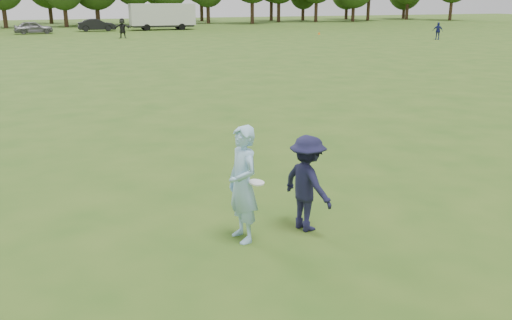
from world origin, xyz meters
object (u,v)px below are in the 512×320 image
at_px(car_f, 97,25).
at_px(cargo_trailer, 162,15).
at_px(player_far_b, 438,31).
at_px(thrower, 243,184).
at_px(defender, 307,183).
at_px(player_far_d, 122,28).
at_px(field_cone, 319,33).
at_px(car_e, 33,27).

height_order(car_f, cargo_trailer, cargo_trailer).
bearing_deg(player_far_b, thrower, -82.62).
height_order(thrower, player_far_b, thrower).
relative_size(defender, player_far_d, 0.89).
bearing_deg(field_cone, thrower, -118.08).
relative_size(thrower, car_f, 0.46).
xyz_separation_m(field_cone, cargo_trailer, (-14.66, 14.67, 1.63)).
distance_m(defender, car_f, 61.90).
xyz_separation_m(thrower, player_far_d, (4.00, 49.24, -0.03)).
xyz_separation_m(defender, car_f, (1.26, 61.89, -0.15)).
height_order(car_e, car_f, car_f).
height_order(player_far_d, cargo_trailer, cargo_trailer).
relative_size(player_far_b, player_far_d, 0.83).
distance_m(thrower, car_f, 61.96).
height_order(thrower, cargo_trailer, cargo_trailer).
bearing_deg(defender, thrower, 74.88).
bearing_deg(thrower, car_f, 169.31).
height_order(car_f, field_cone, car_f).
bearing_deg(player_far_b, car_f, -170.62).
height_order(thrower, field_cone, thrower).
distance_m(thrower, field_cone, 53.54).
bearing_deg(player_far_b, car_e, -162.15).
relative_size(defender, car_f, 0.40).
bearing_deg(field_cone, cargo_trailer, 134.99).
relative_size(player_far_b, car_f, 0.37).
distance_m(player_far_b, car_f, 39.47).
distance_m(player_far_b, field_cone, 13.06).
bearing_deg(cargo_trailer, car_f, 179.90).
height_order(defender, cargo_trailer, cargo_trailer).
distance_m(car_e, field_cone, 32.24).
relative_size(car_e, field_cone, 13.88).
bearing_deg(player_far_d, field_cone, 9.06).
bearing_deg(defender, cargo_trailer, -24.96).
bearing_deg(car_e, field_cone, -118.21).
height_order(defender, field_cone, defender).
height_order(thrower, car_e, thrower).
relative_size(player_far_d, field_cone, 6.61).
bearing_deg(player_far_d, player_far_b, -9.20).
xyz_separation_m(car_e, cargo_trailer, (15.17, 2.45, 1.07)).
xyz_separation_m(player_far_b, player_far_d, (-28.79, 12.62, 0.17)).
distance_m(player_far_b, car_e, 43.83).
bearing_deg(cargo_trailer, player_far_b, -48.63).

